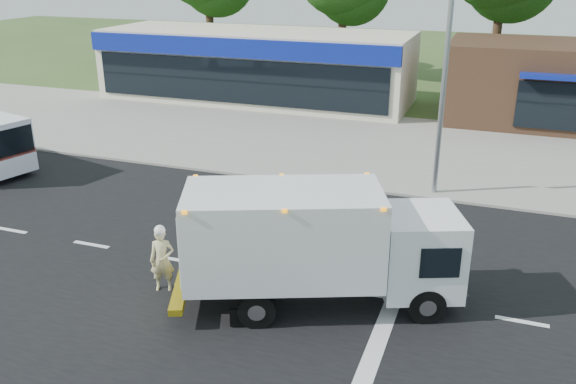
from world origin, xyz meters
name	(u,v)px	position (x,y,z in m)	size (l,w,h in m)	color
ground	(281,279)	(0.00, 0.00, 0.00)	(120.00, 120.00, 0.00)	#385123
road_asphalt	(281,279)	(0.00, 0.00, 0.00)	(60.00, 14.00, 0.02)	black
sidewalk	(356,178)	(0.00, 8.20, 0.06)	(60.00, 2.40, 0.12)	gray
parking_apron	(386,139)	(0.00, 14.00, 0.01)	(60.00, 9.00, 0.02)	gray
lane_markings	(315,314)	(1.35, -1.35, 0.02)	(55.20, 7.00, 0.01)	silver
ems_box_truck	(315,240)	(1.18, -0.89, 1.73)	(7.07, 4.47, 3.01)	black
emergency_worker	(162,258)	(-2.64, -1.51, 0.88)	(0.72, 0.61, 1.80)	#C4B783
retail_strip_mall	(256,65)	(-9.00, 19.93, 2.01)	(18.00, 6.20, 4.00)	beige
brown_storefront	(549,83)	(7.00, 19.98, 2.00)	(10.00, 6.70, 4.00)	#382316
traffic_signal_pole	(427,55)	(2.35, 7.60, 4.92)	(3.51, 0.25, 8.00)	gray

